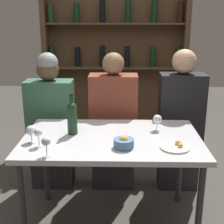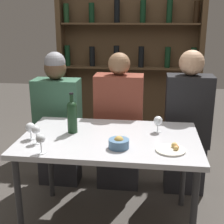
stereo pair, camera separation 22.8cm
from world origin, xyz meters
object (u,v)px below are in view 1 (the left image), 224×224
wine_glass_0 (31,131)px  seated_person_right (180,125)px  wine_glass_1 (38,134)px  seated_person_left (51,125)px  seated_person_center (113,127)px  wine_glass_2 (157,120)px  wine_bottle (72,116)px  snack_bowl (124,143)px  food_plate_0 (176,147)px  wine_glass_3 (46,142)px

wine_glass_0 → seated_person_right: (1.15, 0.71, -0.20)m
wine_glass_1 → seated_person_left: (-0.09, 0.78, -0.21)m
wine_glass_1 → seated_person_center: 0.94m
wine_glass_2 → seated_person_center: bearing=126.6°
wine_bottle → seated_person_left: 0.66m
snack_bowl → seated_person_center: size_ratio=0.11×
wine_glass_0 → seated_person_right: bearing=31.7°
food_plate_0 → seated_person_left: (-0.99, 0.79, -0.13)m
wine_glass_0 → wine_glass_1: (0.07, -0.07, 0.01)m
seated_person_center → seated_person_right: (0.60, 0.00, 0.02)m
snack_bowl → wine_bottle: bearing=146.6°
wine_glass_2 → snack_bowl: 0.42m
seated_person_center → food_plate_0: bearing=-61.8°
wine_glass_1 → seated_person_left: size_ratio=0.10×
snack_bowl → seated_person_left: bearing=129.6°
seated_person_left → wine_bottle: bearing=-62.6°
wine_glass_2 → wine_glass_3: size_ratio=0.96×
snack_bowl → seated_person_right: size_ratio=0.10×
food_plate_0 → seated_person_right: size_ratio=0.15×
wine_bottle → seated_person_left: size_ratio=0.24×
seated_person_center → wine_glass_1: bearing=-121.5°
wine_glass_2 → food_plate_0: 0.35m
wine_glass_0 → snack_bowl: bearing=-7.1°
wine_glass_1 → snack_bowl: size_ratio=0.94×
seated_person_right → wine_bottle: bearing=-148.7°
wine_glass_2 → seated_person_left: bearing=153.4°
wine_glass_1 → food_plate_0: wine_glass_1 is taller
wine_glass_2 → seated_person_center: seated_person_center is taller
seated_person_left → seated_person_center: bearing=0.0°
snack_bowl → seated_person_center: (-0.08, 0.79, -0.17)m
wine_glass_2 → seated_person_left: (-0.91, 0.45, -0.21)m
food_plate_0 → seated_person_left: size_ratio=0.15×
food_plate_0 → seated_person_center: (-0.42, 0.79, -0.15)m
wine_glass_2 → seated_person_right: seated_person_right is taller
wine_glass_3 → food_plate_0: 0.83m
wine_glass_3 → food_plate_0: (0.81, 0.14, -0.08)m
seated_person_left → food_plate_0: bearing=-38.5°
wine_glass_1 → seated_person_center: (0.48, 0.78, -0.23)m
seated_person_center → seated_person_right: bearing=0.0°
wine_bottle → seated_person_left: bearing=117.4°
wine_glass_1 → wine_glass_2: (0.81, 0.32, -0.01)m
wine_glass_1 → seated_person_right: (1.08, 0.78, -0.20)m
snack_bowl → seated_person_left: seated_person_left is taller
wine_bottle → snack_bowl: 0.45m
food_plate_0 → seated_person_right: bearing=77.0°
seated_person_left → wine_glass_0: bearing=-88.0°
wine_glass_0 → seated_person_center: size_ratio=0.09×
wine_glass_0 → wine_glass_1: bearing=-45.8°
wine_bottle → wine_glass_3: size_ratio=2.39×
snack_bowl → seated_person_center: seated_person_center is taller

